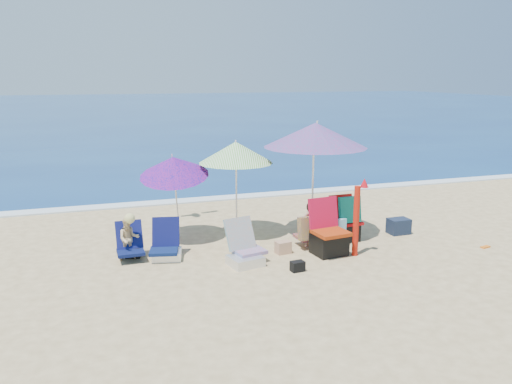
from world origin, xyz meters
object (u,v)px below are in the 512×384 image
object	(u,v)px
furled_umbrella	(358,214)
camp_chair_left	(328,238)
umbrella_striped	(236,152)
camp_chair_right	(345,224)
chair_navy	(166,248)
umbrella_blue	(174,166)
person_center	(312,225)
chair_rainbow	(245,252)
person_left	(129,238)
umbrella_turquoise	(315,135)

from	to	relation	value
furled_umbrella	camp_chair_left	distance (m)	0.71
umbrella_striped	camp_chair_right	distance (m)	2.63
chair_navy	camp_chair_right	world-z (taller)	camp_chair_right
umbrella_blue	camp_chair_left	distance (m)	3.30
umbrella_striped	umbrella_blue	distance (m)	1.27
furled_umbrella	chair_navy	xyz separation A→B (m)	(-3.37, 0.94, -0.61)
umbrella_striped	person_center	distance (m)	2.10
chair_rainbow	camp_chair_left	size ratio (longest dim) A/B	0.82
camp_chair_left	camp_chair_right	xyz separation A→B (m)	(0.67, 0.62, 0.03)
camp_chair_right	person_left	distance (m)	4.22
umbrella_striped	umbrella_blue	xyz separation A→B (m)	(-1.25, 0.07, -0.23)
umbrella_striped	person_center	xyz separation A→B (m)	(1.18, -1.13, -1.31)
furled_umbrella	chair_navy	size ratio (longest dim) A/B	1.95
umbrella_blue	camp_chair_right	distance (m)	3.61
chair_navy	camp_chair_left	distance (m)	3.00
camp_chair_right	camp_chair_left	bearing A→B (deg)	-137.26
chair_navy	umbrella_turquoise	bearing A→B (deg)	7.40
umbrella_blue	furled_umbrella	distance (m)	3.65
umbrella_turquoise	umbrella_blue	distance (m)	2.88
umbrella_turquoise	umbrella_striped	size ratio (longest dim) A/B	1.31
chair_navy	camp_chair_left	bearing A→B (deg)	-13.78
umbrella_striped	furled_umbrella	bearing A→B (deg)	-45.73
umbrella_blue	person_center	xyz separation A→B (m)	(2.43, -1.20, -1.08)
furled_umbrella	person_center	size ratio (longest dim) A/B	1.59
furled_umbrella	chair_navy	world-z (taller)	furled_umbrella
chair_navy	camp_chair_left	xyz separation A→B (m)	(2.91, -0.71, 0.12)
umbrella_turquoise	umbrella_blue	xyz separation A→B (m)	(-2.76, 0.55, -0.57)
camp_chair_left	person_center	distance (m)	0.50
umbrella_turquoise	chair_navy	world-z (taller)	umbrella_turquoise
chair_rainbow	person_left	xyz separation A→B (m)	(-1.93, 0.83, 0.19)
chair_rainbow	camp_chair_right	xyz separation A→B (m)	(2.29, 0.58, 0.14)
person_left	camp_chair_left	bearing A→B (deg)	-13.74
umbrella_turquoise	person_left	distance (m)	4.12
camp_chair_right	person_left	bearing A→B (deg)	176.63
umbrella_striped	chair_rainbow	xyz separation A→B (m)	(-0.30, -1.56, -1.55)
umbrella_blue	camp_chair_right	xyz separation A→B (m)	(3.24, -1.05, -1.18)
umbrella_blue	person_center	size ratio (longest dim) A/B	2.04
camp_chair_left	person_center	world-z (taller)	camp_chair_left
furled_umbrella	person_center	xyz separation A→B (m)	(-0.60, 0.69, -0.35)
umbrella_turquoise	person_center	size ratio (longest dim) A/B	2.87
umbrella_blue	camp_chair_right	bearing A→B (deg)	-18.01
umbrella_turquoise	umbrella_blue	size ratio (longest dim) A/B	1.41
person_center	chair_rainbow	bearing A→B (deg)	-163.84
camp_chair_right	person_center	distance (m)	0.83
umbrella_striped	umbrella_blue	bearing A→B (deg)	176.75
umbrella_blue	chair_rainbow	distance (m)	2.31
umbrella_blue	camp_chair_left	xyz separation A→B (m)	(2.57, -1.67, -1.21)
furled_umbrella	chair_rainbow	xyz separation A→B (m)	(-2.08, 0.26, -0.60)
camp_chair_right	person_center	size ratio (longest dim) A/B	1.04
umbrella_blue	camp_chair_left	size ratio (longest dim) A/B	1.79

